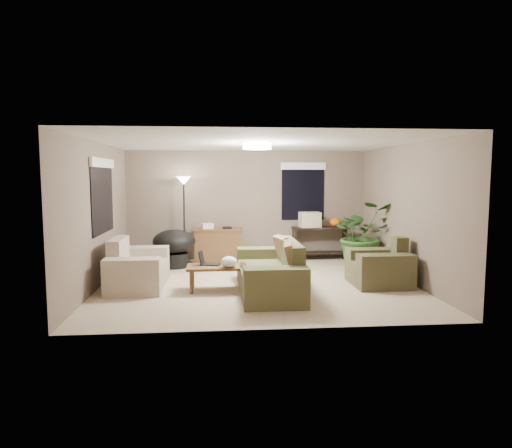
{
  "coord_description": "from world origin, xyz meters",
  "views": [
    {
      "loc": [
        -0.72,
        -8.02,
        1.92
      ],
      "look_at": [
        0.0,
        0.2,
        1.05
      ],
      "focal_mm": 32.0,
      "sensor_mm": 36.0,
      "label": 1
    }
  ],
  "objects": [
    {
      "name": "loveseat",
      "position": [
        -2.12,
        -0.04,
        0.3
      ],
      "size": [
        0.9,
        1.6,
        0.85
      ],
      "color": "#BDB5A1",
      "rests_on": "ground"
    },
    {
      "name": "desk_papers",
      "position": [
        -0.84,
        2.15,
        0.8
      ],
      "size": [
        0.71,
        0.31,
        0.12
      ],
      "color": "silver",
      "rests_on": "desk"
    },
    {
      "name": "houseplant",
      "position": [
        2.34,
        1.23,
        0.55
      ],
      "size": [
        1.27,
        1.41,
        1.1
      ],
      "primitive_type": "imported",
      "color": "#2D5923",
      "rests_on": "ground"
    },
    {
      "name": "papasan_chair",
      "position": [
        -1.61,
        1.61,
        0.47
      ],
      "size": [
        0.99,
        0.99,
        0.8
      ],
      "color": "black",
      "rests_on": "ground"
    },
    {
      "name": "throw_pillows",
      "position": [
        0.44,
        -0.66,
        0.65
      ],
      "size": [
        0.33,
        1.39,
        0.47
      ],
      "color": "#8C7251",
      "rests_on": "main_sofa"
    },
    {
      "name": "console_table",
      "position": [
        1.67,
        2.26,
        0.44
      ],
      "size": [
        1.3,
        0.4,
        0.75
      ],
      "color": "black",
      "rests_on": "ground"
    },
    {
      "name": "coffee_table",
      "position": [
        -0.72,
        -0.46,
        0.36
      ],
      "size": [
        1.0,
        0.55,
        0.42
      ],
      "color": "brown",
      "rests_on": "ground"
    },
    {
      "name": "floor_lamp",
      "position": [
        -1.42,
        2.04,
        1.6
      ],
      "size": [
        0.32,
        0.32,
        1.91
      ],
      "color": "black",
      "rests_on": "ground"
    },
    {
      "name": "laptop",
      "position": [
        -0.89,
        -0.36,
        0.48
      ],
      "size": [
        0.4,
        0.3,
        0.24
      ],
      "color": "black",
      "rests_on": "coffee_table"
    },
    {
      "name": "room_shell",
      "position": [
        0.0,
        0.0,
        1.25
      ],
      "size": [
        5.5,
        5.5,
        5.5
      ],
      "color": "tan",
      "rests_on": "ground"
    },
    {
      "name": "window_back",
      "position": [
        1.3,
        2.48,
        1.79
      ],
      "size": [
        1.06,
        0.05,
        1.33
      ],
      "color": "black",
      "rests_on": "room_shell"
    },
    {
      "name": "cat_scratching_post",
      "position": [
        2.25,
        0.34,
        0.21
      ],
      "size": [
        0.32,
        0.32,
        0.5
      ],
      "color": "tan",
      "rests_on": "ground"
    },
    {
      "name": "window_left",
      "position": [
        -2.73,
        0.3,
        1.78
      ],
      "size": [
        0.05,
        1.56,
        1.33
      ],
      "color": "black",
      "rests_on": "room_shell"
    },
    {
      "name": "armchair",
      "position": [
        2.15,
        -0.33,
        0.3
      ],
      "size": [
        0.95,
        1.0,
        0.85
      ],
      "color": "#47442A",
      "rests_on": "ground"
    },
    {
      "name": "pumpkin",
      "position": [
        2.02,
        2.26,
        0.86
      ],
      "size": [
        0.27,
        0.27,
        0.21
      ],
      "primitive_type": "ellipsoid",
      "rotation": [
        0.0,
        0.0,
        0.05
      ],
      "color": "orange",
      "rests_on": "console_table"
    },
    {
      "name": "main_sofa",
      "position": [
        0.18,
        -0.66,
        0.29
      ],
      "size": [
        0.95,
        2.2,
        0.85
      ],
      "color": "#49482B",
      "rests_on": "ground"
    },
    {
      "name": "plastic_bag",
      "position": [
        -0.52,
        -0.61,
        0.51
      ],
      "size": [
        0.27,
        0.24,
        0.18
      ],
      "primitive_type": "ellipsoid",
      "rotation": [
        0.0,
        0.0,
        0.02
      ],
      "color": "white",
      "rests_on": "coffee_table"
    },
    {
      "name": "cardboard_box",
      "position": [
        1.42,
        2.26,
        0.92
      ],
      "size": [
        0.49,
        0.38,
        0.34
      ],
      "primitive_type": "cube",
      "rotation": [
        0.0,
        0.0,
        0.08
      ],
      "color": "beige",
      "rests_on": "console_table"
    },
    {
      "name": "desk",
      "position": [
        -0.68,
        2.16,
        0.38
      ],
      "size": [
        1.1,
        0.5,
        0.75
      ],
      "color": "brown",
      "rests_on": "ground"
    },
    {
      "name": "ceiling_fixture",
      "position": [
        0.0,
        0.0,
        2.44
      ],
      "size": [
        0.5,
        0.5,
        0.1
      ],
      "primitive_type": "cylinder",
      "color": "white",
      "rests_on": "room_shell"
    }
  ]
}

